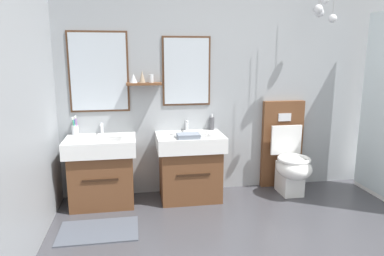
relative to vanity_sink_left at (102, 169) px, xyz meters
name	(u,v)px	position (x,y,z in m)	size (l,w,h in m)	color
wall_back	(257,74)	(1.71, 0.28, 0.93)	(4.58, 0.63, 2.59)	#999EA3
bath_mat	(99,231)	(0.00, -0.61, -0.36)	(0.68, 0.44, 0.01)	#474C56
vanity_sink_left	(102,169)	(0.00, 0.00, 0.00)	(0.69, 0.52, 0.70)	brown
tap_on_left_sink	(102,127)	(0.00, 0.19, 0.40)	(0.03, 0.13, 0.11)	silver
vanity_sink_right	(190,165)	(0.91, 0.00, 0.00)	(0.69, 0.52, 0.70)	brown
tap_on_right_sink	(187,124)	(0.91, 0.19, 0.40)	(0.03, 0.13, 0.11)	silver
toilet	(288,158)	(2.01, 0.02, 0.01)	(0.48, 0.62, 1.00)	brown
toothbrush_cup	(75,129)	(-0.27, 0.18, 0.39)	(0.07, 0.07, 0.20)	silver
soap_dispenser	(212,123)	(1.18, 0.19, 0.40)	(0.06, 0.06, 0.18)	#4C4C51
folded_hand_towel	(188,136)	(0.87, -0.16, 0.35)	(0.22, 0.16, 0.04)	gray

